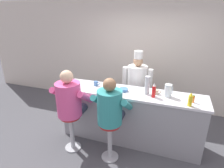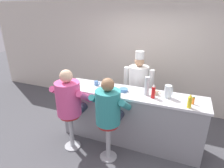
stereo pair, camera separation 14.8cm
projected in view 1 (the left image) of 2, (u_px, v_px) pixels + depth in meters
The scene contains 15 objects.
ground_plane at pixel (125, 148), 3.54m from camera, with size 20.00×20.00×0.00m, color #4C4C51.
wall_back at pixel (147, 56), 4.72m from camera, with size 10.00×0.06×2.70m.
diner_counter at pixel (130, 116), 3.62m from camera, with size 2.68×0.61×1.04m.
ketchup_bottle_red at pixel (154, 91), 3.18m from camera, with size 0.06×0.06×0.25m.
mustard_bottle_yellow at pixel (190, 100), 2.89m from camera, with size 0.06×0.06×0.23m.
hot_sauce_bottle_orange at pixel (193, 99), 3.01m from camera, with size 0.03×0.03×0.13m.
water_pitcher_clear at pixel (168, 91), 3.21m from camera, with size 0.14×0.12×0.22m.
breakfast_plate at pixel (73, 86), 3.66m from camera, with size 0.25×0.25×0.05m.
cereal_bowl at pixel (124, 90), 3.46m from camera, with size 0.16×0.16×0.05m.
coffee_mug_blue at pixel (96, 83), 3.70m from camera, with size 0.12×0.08×0.09m.
coffee_mug_tan at pixel (156, 92), 3.33m from camera, with size 0.12×0.08×0.08m.
cup_stack_steel at pixel (147, 85), 3.28m from camera, with size 0.09×0.09×0.33m.
diner_seated_pink at pixel (70, 101), 3.23m from camera, with size 0.64×0.64×1.53m.
diner_seated_teal at pixel (110, 109), 3.01m from camera, with size 0.61×0.60×1.49m.
cook_in_whites_near at pixel (137, 85), 4.06m from camera, with size 0.65×0.42×1.67m.
Camera 1 is at (0.72, -2.77, 2.43)m, focal length 30.00 mm.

